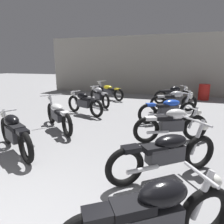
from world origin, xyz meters
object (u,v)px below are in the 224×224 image
object	(u,v)px
motorcycle_left_row_3	(84,103)
motorcycle_right_row_0	(154,217)
motorcycle_right_row_5	(173,94)
motorcycle_right_row_4	(174,100)
motorcycle_left_row_2	(58,114)
oil_drum	(204,92)
motorcycle_right_row_3	(169,109)
motorcycle_left_row_1	(14,133)
motorcycle_right_row_1	(166,153)
motorcycle_left_row_5	(109,91)
motorcycle_left_row_4	(99,96)
motorcycle_right_row_2	(172,124)

from	to	relation	value
motorcycle_left_row_3	motorcycle_right_row_0	xyz separation A→B (m)	(3.16, -5.00, 0.00)
motorcycle_right_row_0	motorcycle_right_row_5	size ratio (longest dim) A/B	0.95
motorcycle_right_row_4	motorcycle_right_row_5	size ratio (longest dim) A/B	1.05
motorcycle_left_row_3	motorcycle_right_row_4	bearing A→B (deg)	25.21
motorcycle_left_row_2	oil_drum	world-z (taller)	motorcycle_left_row_2
motorcycle_right_row_3	motorcycle_left_row_3	bearing A→B (deg)	178.95
motorcycle_left_row_1	oil_drum	world-z (taller)	motorcycle_left_row_1
motorcycle_right_row_1	oil_drum	bearing A→B (deg)	79.07
motorcycle_right_row_0	motorcycle_right_row_3	xyz separation A→B (m)	(-0.02, 4.94, -0.01)
motorcycle_right_row_3	oil_drum	world-z (taller)	motorcycle_right_row_3
motorcycle_right_row_4	motorcycle_left_row_3	bearing A→B (deg)	-154.79
motorcycle_left_row_5	motorcycle_right_row_3	world-z (taller)	same
oil_drum	motorcycle_left_row_2	bearing A→B (deg)	-125.99
motorcycle_left_row_1	motorcycle_left_row_2	bearing A→B (deg)	89.14
motorcycle_right_row_0	motorcycle_right_row_4	xyz separation A→B (m)	(0.13, 6.55, 0.00)
motorcycle_right_row_4	motorcycle_right_row_5	distance (m)	1.67
motorcycle_left_row_1	motorcycle_left_row_4	size ratio (longest dim) A/B	1.18
motorcycle_right_row_3	motorcycle_left_row_2	bearing A→B (deg)	-150.56
motorcycle_right_row_1	motorcycle_right_row_3	xyz separation A→B (m)	(-0.07, 3.42, 0.00)
motorcycle_left_row_5	motorcycle_right_row_0	size ratio (longest dim) A/B	1.16
motorcycle_left_row_1	motorcycle_right_row_2	bearing A→B (deg)	27.36
motorcycle_right_row_1	motorcycle_right_row_4	bearing A→B (deg)	89.08
motorcycle_left_row_2	oil_drum	bearing A→B (deg)	54.01
motorcycle_right_row_2	motorcycle_left_row_5	bearing A→B (deg)	123.51
motorcycle_left_row_2	motorcycle_right_row_3	bearing A→B (deg)	29.44
motorcycle_right_row_1	motorcycle_right_row_2	xyz separation A→B (m)	(0.06, 1.69, 0.01)
motorcycle_left_row_1	oil_drum	xyz separation A→B (m)	(4.81, 8.25, -0.03)
motorcycle_left_row_4	motorcycle_right_row_2	world-z (taller)	same
motorcycle_left_row_1	motorcycle_right_row_3	xyz separation A→B (m)	(3.14, 3.43, -0.01)
motorcycle_right_row_5	motorcycle_right_row_4	bearing A→B (deg)	-87.89
motorcycle_left_row_3	motorcycle_left_row_1	bearing A→B (deg)	-90.12
motorcycle_left_row_1	motorcycle_right_row_0	distance (m)	3.51
motorcycle_left_row_2	motorcycle_right_row_4	world-z (taller)	motorcycle_left_row_2
motorcycle_right_row_2	oil_drum	size ratio (longest dim) A/B	2.13
motorcycle_right_row_4	motorcycle_left_row_1	bearing A→B (deg)	-123.22
motorcycle_left_row_1	motorcycle_left_row_4	world-z (taller)	same
motorcycle_left_row_3	motorcycle_left_row_2	bearing A→B (deg)	-89.45
motorcycle_left_row_5	oil_drum	bearing A→B (deg)	15.96
motorcycle_left_row_5	oil_drum	distance (m)	5.14
motorcycle_left_row_5	motorcycle_right_row_0	world-z (taller)	motorcycle_left_row_5
motorcycle_left_row_1	motorcycle_right_row_2	xyz separation A→B (m)	(3.28, 1.70, 0.00)
motorcycle_left_row_2	motorcycle_left_row_3	xyz separation A→B (m)	(-0.02, 1.82, 0.01)
motorcycle_right_row_3	motorcycle_right_row_5	world-z (taller)	motorcycle_right_row_3
oil_drum	motorcycle_right_row_3	bearing A→B (deg)	-109.02
motorcycle_left_row_5	motorcycle_right_row_1	world-z (taller)	same
motorcycle_left_row_1	motorcycle_right_row_4	world-z (taller)	same
motorcycle_right_row_4	motorcycle_right_row_1	bearing A→B (deg)	-90.92
motorcycle_left_row_3	motorcycle_left_row_4	xyz separation A→B (m)	(-0.04, 1.67, 0.00)
motorcycle_left_row_2	motorcycle_left_row_5	bearing A→B (deg)	91.70
motorcycle_left_row_2	motorcycle_left_row_5	xyz separation A→B (m)	(-0.15, 5.18, 0.00)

